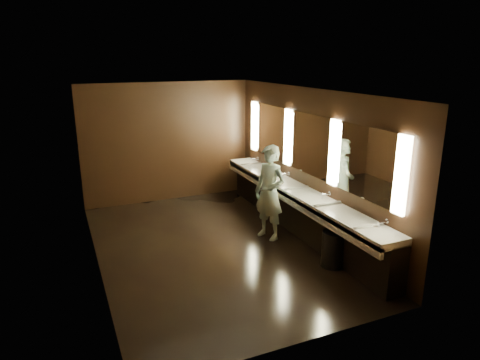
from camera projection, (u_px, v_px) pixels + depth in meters
floor at (213, 247)px, 7.84m from camera, size 6.00×6.00×0.00m
ceiling at (210, 91)px, 7.06m from camera, size 4.00×6.00×0.02m
wall_back at (168, 142)px, 10.09m from camera, size 4.00×0.02×2.80m
wall_front at (302, 238)px, 4.81m from camera, size 4.00×0.02×2.80m
wall_left at (91, 187)px, 6.68m from camera, size 0.02×6.00×2.80m
wall_right at (309, 162)px, 8.21m from camera, size 0.02×6.00×2.80m
sink_counter at (298, 208)px, 8.39m from camera, size 0.55×5.40×1.01m
mirror_band at (309, 144)px, 8.11m from camera, size 0.06×5.03×1.15m
person at (270, 193)px, 8.00m from camera, size 0.65×0.77×1.80m
trash_bin at (333, 249)px, 7.05m from camera, size 0.43×0.43×0.60m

